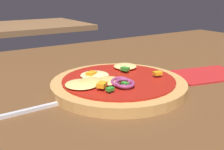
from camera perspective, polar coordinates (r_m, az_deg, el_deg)
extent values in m
cube|color=brown|center=(0.45, 8.17, -5.11)|extent=(1.37, 0.92, 0.03)
cylinder|color=tan|center=(0.45, 1.41, -2.13)|extent=(0.22, 0.22, 0.02)
cylinder|color=#A81C11|center=(0.45, 1.42, -1.00)|extent=(0.19, 0.19, 0.00)
ellipsoid|color=#E5BC60|center=(0.42, -4.39, -1.43)|extent=(0.04, 0.04, 0.01)
ellipsoid|color=#EFCC72|center=(0.41, -6.43, -1.92)|extent=(0.05, 0.05, 0.01)
ellipsoid|color=#EFCC72|center=(0.50, 2.81, 1.85)|extent=(0.04, 0.04, 0.01)
ellipsoid|color=#E5BC60|center=(0.42, -0.86, -1.22)|extent=(0.04, 0.04, 0.01)
ellipsoid|color=#F4DB8E|center=(0.45, -3.69, -0.02)|extent=(0.05, 0.05, 0.01)
torus|color=#93386B|center=(0.41, 1.87, -1.47)|extent=(0.04, 0.04, 0.01)
torus|color=#93386B|center=(0.40, 2.83, -1.81)|extent=(0.04, 0.04, 0.01)
cube|color=orange|center=(0.44, -4.40, 0.24)|extent=(0.02, 0.02, 0.01)
cube|color=#2D8C28|center=(0.38, -0.41, -2.99)|extent=(0.01, 0.01, 0.00)
cube|color=orange|center=(0.46, 9.67, 0.39)|extent=(0.02, 0.01, 0.01)
cube|color=orange|center=(0.39, -2.14, -2.06)|extent=(0.02, 0.02, 0.01)
cube|color=#2D8C28|center=(0.40, 2.90, -1.91)|extent=(0.01, 0.01, 0.00)
cube|color=#2D8C28|center=(0.48, 2.78, 1.32)|extent=(0.01, 0.02, 0.01)
cube|color=silver|center=(0.38, -20.45, -7.84)|extent=(0.14, 0.01, 0.00)
cube|color=silver|center=(0.40, -9.68, -5.53)|extent=(0.02, 0.02, 0.00)
cube|color=silver|center=(0.41, -5.85, -5.15)|extent=(0.03, 0.00, 0.00)
cube|color=silver|center=(0.41, -6.23, -4.91)|extent=(0.03, 0.00, 0.00)
cube|color=silver|center=(0.41, -6.60, -4.66)|extent=(0.03, 0.00, 0.00)
cube|color=silver|center=(0.42, -6.96, -4.42)|extent=(0.03, 0.00, 0.00)
cube|color=#B21E1E|center=(0.56, 19.35, 0.09)|extent=(0.15, 0.12, 0.00)
cube|color=brown|center=(1.43, -20.78, 9.36)|extent=(0.74, 0.45, 0.03)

